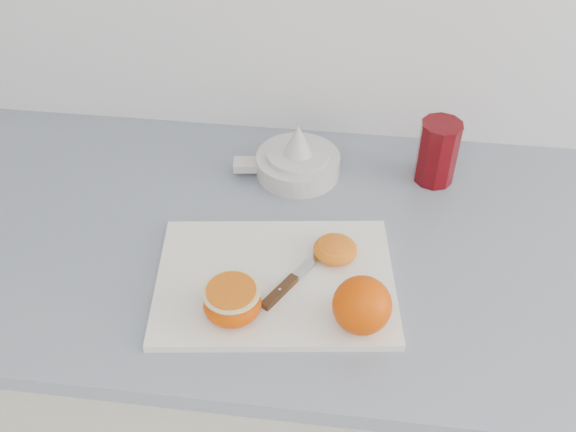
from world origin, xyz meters
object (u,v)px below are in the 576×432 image
at_px(cutting_board, 275,281).
at_px(half_orange, 232,302).
at_px(counter, 340,394).
at_px(red_tumbler, 437,154).
at_px(citrus_juicer, 297,161).

height_order(cutting_board, half_orange, half_orange).
distance_m(counter, cutting_board, 0.48).
bearing_deg(cutting_board, red_tumbler, 49.43).
relative_size(half_orange, red_tumbler, 0.69).
height_order(half_orange, red_tumbler, red_tumbler).
xyz_separation_m(cutting_board, half_orange, (-0.05, -0.08, 0.03)).
bearing_deg(citrus_juicer, cutting_board, -90.19).
height_order(counter, cutting_board, cutting_board).
bearing_deg(half_orange, counter, 49.09).
bearing_deg(citrus_juicer, half_orange, -98.18).
bearing_deg(cutting_board, counter, 44.66).
relative_size(counter, red_tumbler, 21.74).
distance_m(cutting_board, half_orange, 0.10).
height_order(counter, red_tumbler, red_tumbler).
distance_m(half_orange, citrus_juicer, 0.35).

